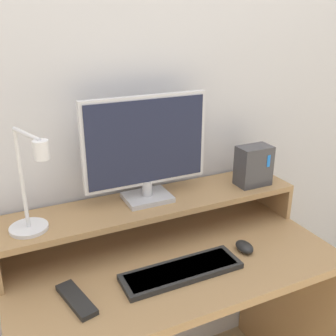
# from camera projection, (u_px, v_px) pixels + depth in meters

# --- Properties ---
(wall_back) EXTENTS (6.00, 0.05, 2.50)m
(wall_back) POSITION_uv_depth(u_px,v_px,m) (136.00, 94.00, 1.40)
(wall_back) COLOR silver
(wall_back) RESTS_ON ground_plane
(desk) EXTENTS (1.09, 0.56, 0.75)m
(desk) POSITION_uv_depth(u_px,v_px,m) (173.00, 312.00, 1.41)
(desk) COLOR #A87F51
(desk) RESTS_ON ground_plane
(monitor_shelf) EXTENTS (1.09, 0.23, 0.15)m
(monitor_shelf) POSITION_uv_depth(u_px,v_px,m) (154.00, 206.00, 1.42)
(monitor_shelf) COLOR #A87F51
(monitor_shelf) RESTS_ON desk
(monitor) EXTENTS (0.45, 0.13, 0.38)m
(monitor) POSITION_uv_depth(u_px,v_px,m) (146.00, 147.00, 1.34)
(monitor) COLOR #BCBCC1
(monitor) RESTS_ON monitor_shelf
(desk_lamp) EXTENTS (0.13, 0.23, 0.33)m
(desk_lamp) POSITION_uv_depth(u_px,v_px,m) (31.00, 197.00, 1.14)
(desk_lamp) COLOR silver
(desk_lamp) RESTS_ON monitor_shelf
(router_dock) EXTENTS (0.13, 0.08, 0.16)m
(router_dock) POSITION_uv_depth(u_px,v_px,m) (254.00, 166.00, 1.52)
(router_dock) COLOR #3D3D42
(router_dock) RESTS_ON monitor_shelf
(keyboard) EXTENTS (0.39, 0.12, 0.02)m
(keyboard) POSITION_uv_depth(u_px,v_px,m) (182.00, 271.00, 1.24)
(keyboard) COLOR #282828
(keyboard) RESTS_ON desk
(mouse) EXTENTS (0.05, 0.08, 0.03)m
(mouse) POSITION_uv_depth(u_px,v_px,m) (244.00, 247.00, 1.36)
(mouse) COLOR black
(mouse) RESTS_ON desk
(remote_control) EXTENTS (0.09, 0.18, 0.02)m
(remote_control) POSITION_uv_depth(u_px,v_px,m) (76.00, 300.00, 1.12)
(remote_control) COLOR black
(remote_control) RESTS_ON desk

